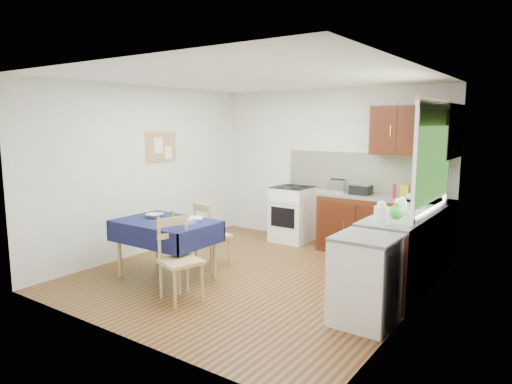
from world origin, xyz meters
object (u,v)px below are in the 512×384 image
Objects in this scene: chair_near at (179,256)px; sandwich_press at (361,189)px; kettle at (381,214)px; chair_far at (210,233)px; toaster at (338,186)px; dining_table at (166,229)px; dish_rack at (401,211)px.

sandwich_press reaches higher than chair_near.
kettle is at bearing -42.97° from chair_near.
kettle is at bearing -77.15° from sandwich_press.
toaster reaches higher than chair_far.
sandwich_press is (1.39, 1.84, 0.50)m from chair_far.
chair_far is at bearing -179.50° from kettle.
chair_near is 3.08m from sandwich_press.
dining_table is at bearing 86.17° from chair_far.
sandwich_press is 2.05m from kettle.
dining_table is at bearing 74.04° from chair_near.
chair_near is at bearing -58.35° from dining_table.
chair_near is at bearing 123.09° from chair_far.
chair_near is at bearing -84.22° from toaster.
sandwich_press is at bearing 139.59° from dish_rack.
dining_table is 2.88m from dish_rack.
dining_table is 1.36× the size of chair_far.
toaster is at bearing 126.25° from kettle.
chair_near reaches higher than chair_far.
chair_near is (0.45, -1.06, 0.01)m from chair_far.
kettle reaches higher than dining_table.
kettle reaches higher than chair_near.
chair_far is 1.15m from chair_near.
chair_near is 3.41× the size of toaster.
sandwich_press is at bearing 117.82° from kettle.
chair_near is at bearing -127.28° from dish_rack.
dish_rack is at bearing -27.92° from chair_near.
sandwich_press is (0.39, -0.02, -0.01)m from toaster.
chair_near is 3.63× the size of kettle.
toaster reaches higher than chair_near.
dining_table is at bearing -98.39° from toaster.
toaster reaches higher than sandwich_press.
sandwich_press is 0.76× the size of dish_rack.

